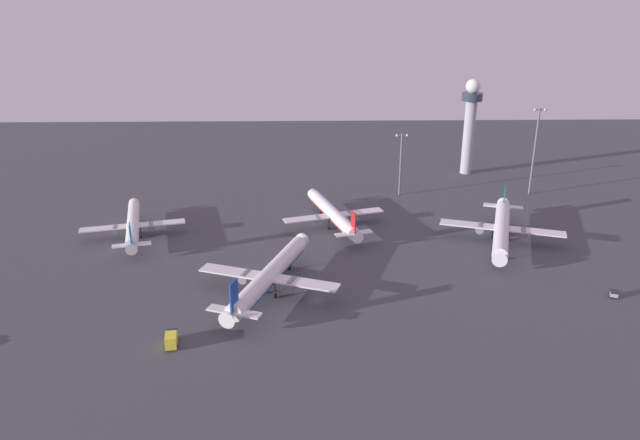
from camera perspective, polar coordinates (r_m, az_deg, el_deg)
ground_plane at (r=146.30m, az=-0.34°, el=-7.55°), size 416.00×416.00×0.00m
control_tower at (r=246.77m, az=13.98°, el=9.17°), size 8.00×8.00×37.46m
airplane_near_gate at (r=148.21m, az=-4.83°, el=-5.28°), size 35.05×44.50×11.82m
airplane_far_stand at (r=183.97m, az=16.77°, el=-0.75°), size 35.20×44.75×11.79m
airplane_terminal_side at (r=188.95m, az=-17.24°, el=-0.44°), size 30.46×38.85×10.08m
airplane_mid_apron at (r=188.17m, az=1.28°, el=0.53°), size 31.87×40.54×10.64m
pushback_tug at (r=163.13m, az=26.00°, el=-6.26°), size 2.79×3.52×2.05m
catering_truck at (r=132.20m, az=-13.84°, el=-10.83°), size 3.13×5.93×3.05m
apron_light_west at (r=216.65m, az=7.64°, el=5.64°), size 4.80×0.90×22.48m
apron_light_east at (r=227.62m, az=19.63°, el=6.52°), size 4.80×0.90×31.24m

